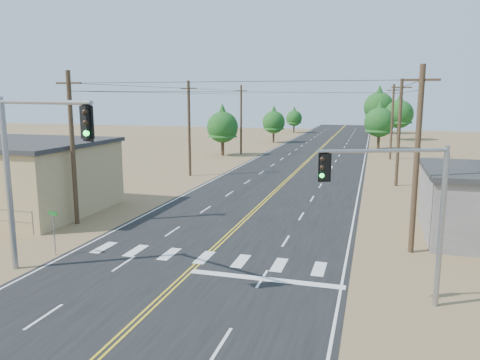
% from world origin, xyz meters
% --- Properties ---
extents(ground, '(220.00, 220.00, 0.00)m').
position_xyz_m(ground, '(0.00, 0.00, 0.00)').
color(ground, olive).
rests_on(ground, ground).
extents(road, '(15.00, 200.00, 0.02)m').
position_xyz_m(road, '(0.00, 30.00, 0.01)').
color(road, black).
rests_on(road, ground).
extents(utility_pole_left_near, '(1.80, 0.30, 10.00)m').
position_xyz_m(utility_pole_left_near, '(-10.50, 12.00, 5.12)').
color(utility_pole_left_near, '#4C3826').
rests_on(utility_pole_left_near, ground).
extents(utility_pole_left_mid, '(1.80, 0.30, 10.00)m').
position_xyz_m(utility_pole_left_mid, '(-10.50, 32.00, 5.12)').
color(utility_pole_left_mid, '#4C3826').
rests_on(utility_pole_left_mid, ground).
extents(utility_pole_left_far, '(1.80, 0.30, 10.00)m').
position_xyz_m(utility_pole_left_far, '(-10.50, 52.00, 5.12)').
color(utility_pole_left_far, '#4C3826').
rests_on(utility_pole_left_far, ground).
extents(utility_pole_right_near, '(1.80, 0.30, 10.00)m').
position_xyz_m(utility_pole_right_near, '(10.50, 12.00, 5.12)').
color(utility_pole_right_near, '#4C3826').
rests_on(utility_pole_right_near, ground).
extents(utility_pole_right_mid, '(1.80, 0.30, 10.00)m').
position_xyz_m(utility_pole_right_mid, '(10.50, 32.00, 5.12)').
color(utility_pole_right_mid, '#4C3826').
rests_on(utility_pole_right_mid, ground).
extents(utility_pole_right_far, '(1.80, 0.30, 10.00)m').
position_xyz_m(utility_pole_right_far, '(10.50, 52.00, 5.12)').
color(utility_pole_right_far, '#4C3826').
rests_on(utility_pole_right_far, ground).
extents(signal_mast_left, '(6.57, 2.77, 8.35)m').
position_xyz_m(signal_mast_left, '(-6.54, 3.28, 5.65)').
color(signal_mast_left, gray).
rests_on(signal_mast_left, ground).
extents(signal_mast_right, '(4.85, 2.08, 6.52)m').
position_xyz_m(signal_mast_right, '(9.63, 4.71, 4.39)').
color(signal_mast_right, gray).
rests_on(signal_mast_right, ground).
extents(street_sign, '(0.69, 0.24, 2.41)m').
position_xyz_m(street_sign, '(-7.80, 6.23, 1.61)').
color(street_sign, gray).
rests_on(street_sign, ground).
extents(tree_left_near, '(4.45, 4.45, 7.41)m').
position_xyz_m(tree_left_near, '(-12.58, 49.63, 4.53)').
color(tree_left_near, '#3F2D1E').
rests_on(tree_left_near, ground).
extents(tree_left_mid, '(4.10, 4.10, 6.83)m').
position_xyz_m(tree_left_mid, '(-9.51, 70.35, 4.18)').
color(tree_left_mid, '#3F2D1E').
rests_on(tree_left_mid, ground).
extents(tree_left_far, '(3.69, 3.69, 6.15)m').
position_xyz_m(tree_left_far, '(-9.92, 95.36, 3.76)').
color(tree_left_far, '#3F2D1E').
rests_on(tree_left_far, ground).
extents(tree_right_near, '(4.72, 4.72, 7.86)m').
position_xyz_m(tree_right_near, '(9.00, 64.16, 4.81)').
color(tree_right_near, '#3F2D1E').
rests_on(tree_right_near, ground).
extents(tree_right_mid, '(5.47, 5.47, 9.11)m').
position_xyz_m(tree_right_mid, '(12.74, 82.33, 5.57)').
color(tree_right_mid, '#3F2D1E').
rests_on(tree_right_mid, ground).
extents(tree_right_far, '(6.63, 6.63, 11.04)m').
position_xyz_m(tree_right_far, '(9.00, 97.93, 6.76)').
color(tree_right_far, '#3F2D1E').
rests_on(tree_right_far, ground).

